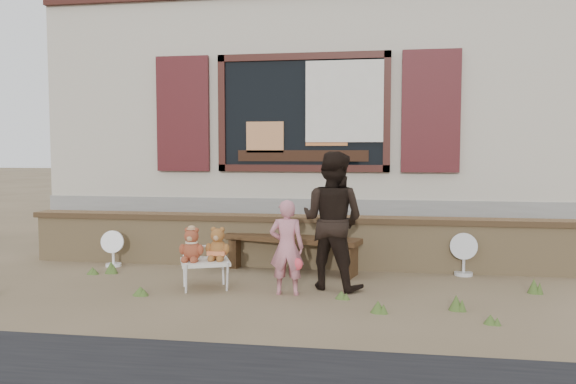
% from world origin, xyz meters
% --- Properties ---
extents(ground, '(80.00, 80.00, 0.00)m').
position_xyz_m(ground, '(0.00, 0.00, 0.00)').
color(ground, brown).
rests_on(ground, ground).
extents(shopfront, '(8.04, 5.13, 4.00)m').
position_xyz_m(shopfront, '(0.00, 4.49, 2.00)').
color(shopfront, '#ADA18C').
rests_on(shopfront, ground).
extents(brick_wall, '(7.10, 0.36, 0.67)m').
position_xyz_m(brick_wall, '(0.00, 1.00, 0.34)').
color(brick_wall, tan).
rests_on(brick_wall, ground).
extents(bench, '(1.76, 0.79, 0.44)m').
position_xyz_m(bench, '(0.03, 0.70, 0.32)').
color(bench, '#372313').
rests_on(bench, ground).
extents(folding_chair, '(0.64, 0.61, 0.31)m').
position_xyz_m(folding_chair, '(-0.77, -0.32, 0.28)').
color(folding_chair, silver).
rests_on(folding_chair, ground).
extents(teddy_bear_left, '(0.34, 0.32, 0.37)m').
position_xyz_m(teddy_bear_left, '(-0.90, -0.37, 0.50)').
color(teddy_bear_left, brown).
rests_on(teddy_bear_left, folding_chair).
extents(teddy_bear_right, '(0.34, 0.32, 0.37)m').
position_xyz_m(teddy_bear_right, '(-0.64, -0.27, 0.50)').
color(teddy_bear_right, brown).
rests_on(teddy_bear_right, folding_chair).
extents(child, '(0.37, 0.25, 1.00)m').
position_xyz_m(child, '(0.15, -0.42, 0.50)').
color(child, '#D37E8C').
rests_on(child, ground).
extents(adult, '(0.88, 0.79, 1.49)m').
position_xyz_m(adult, '(0.60, -0.08, 0.75)').
color(adult, black).
rests_on(adult, ground).
extents(fan_left, '(0.30, 0.20, 0.47)m').
position_xyz_m(fan_left, '(-2.31, 0.64, 0.24)').
color(fan_left, white).
rests_on(fan_left, ground).
extents(fan_right, '(0.33, 0.22, 0.52)m').
position_xyz_m(fan_right, '(2.11, 0.80, 0.26)').
color(fan_right, silver).
rests_on(fan_right, ground).
extents(grass_tufts, '(5.72, 1.54, 0.16)m').
position_xyz_m(grass_tufts, '(-0.06, -0.42, 0.06)').
color(grass_tufts, '#435D25').
rests_on(grass_tufts, ground).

